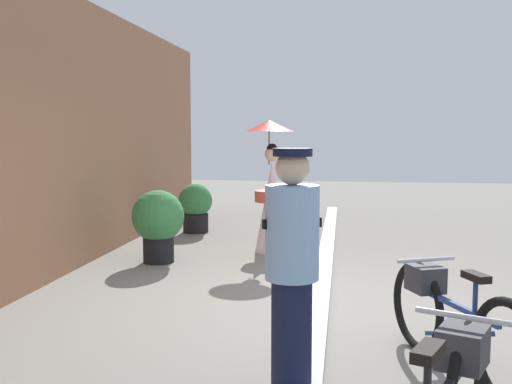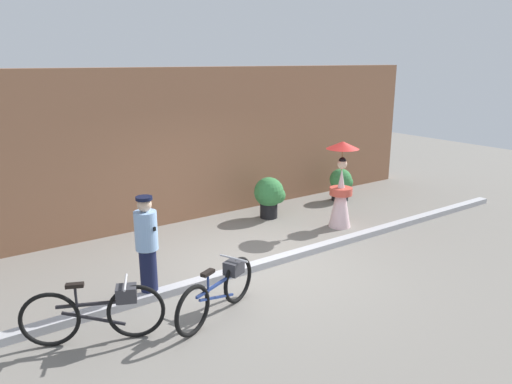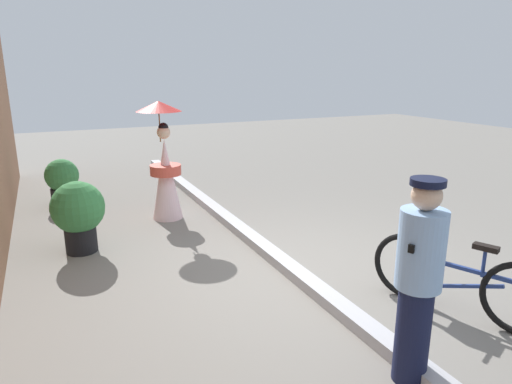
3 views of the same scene
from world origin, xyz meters
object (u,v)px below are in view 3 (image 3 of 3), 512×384
(bicycle_near_officer, at_px, (453,275))
(potted_plant_by_door, at_px, (79,212))
(person_with_parasol, at_px, (165,164))
(potted_plant_small, at_px, (63,180))
(person_officer, at_px, (418,279))

(bicycle_near_officer, relative_size, potted_plant_by_door, 1.74)
(person_with_parasol, relative_size, potted_plant_small, 2.25)
(person_officer, distance_m, person_with_parasol, 4.79)
(person_officer, xyz_separation_m, potted_plant_small, (6.22, 2.16, -0.40))
(bicycle_near_officer, height_order, person_with_parasol, person_with_parasol)
(bicycle_near_officer, xyz_separation_m, potted_plant_by_door, (3.24, 3.16, 0.14))
(bicycle_near_officer, bearing_deg, potted_plant_small, 30.07)
(potted_plant_small, bearing_deg, bicycle_near_officer, -149.93)
(bicycle_near_officer, distance_m, potted_plant_by_door, 4.53)
(potted_plant_by_door, height_order, potted_plant_small, potted_plant_by_door)
(person_with_parasol, bearing_deg, bicycle_near_officer, -156.62)
(potted_plant_by_door, bearing_deg, person_with_parasol, -57.13)
(person_with_parasol, bearing_deg, potted_plant_by_door, 122.87)
(bicycle_near_officer, relative_size, potted_plant_small, 1.99)
(person_officer, height_order, potted_plant_by_door, person_officer)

